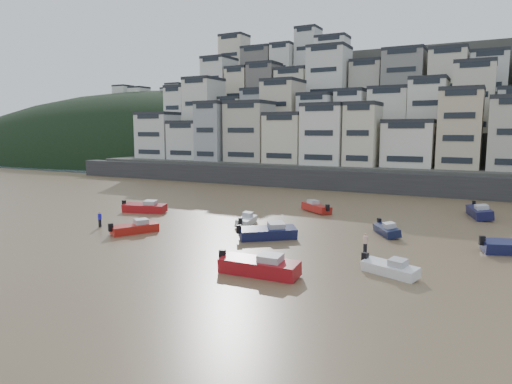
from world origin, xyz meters
The scene contains 15 objects.
sea_strip centered at (-110.00, 145.00, 0.01)m, with size 340.00×340.00×0.00m, color #4B576B.
harbor_wall centered at (10.00, 65.00, 1.75)m, with size 140.00×3.00×3.50m, color #38383A.
hillside centered at (14.73, 104.84, 13.01)m, with size 141.04×66.00×50.00m.
headland centered at (-95.00, 135.00, 0.02)m, with size 216.00×135.00×53.33m.
boat_a centered at (10.46, 16.10, 0.89)m, with size 6.55×2.14×1.79m, color maroon, non-canonical shape.
boat_b centered at (18.98, 20.48, 0.63)m, with size 4.62×1.51×1.26m, color white, non-canonical shape.
boat_c centered at (6.15, 26.30, 0.83)m, with size 6.08×1.99×1.66m, color #161B45, non-canonical shape.
boat_e centered at (15.99, 33.54, 0.65)m, with size 4.77×1.56×1.30m, color #121839, non-canonical shape.
boat_f centered at (0.99, 31.30, 0.64)m, with size 4.72×1.54×1.29m, color white, non-canonical shape.
boat_h centered at (5.08, 42.72, 0.75)m, with size 5.48×1.79×1.49m, color #A81B14, non-canonical shape.
boat_i centered at (23.99, 48.36, 0.89)m, with size 6.52×2.13×1.78m, color #12143B, non-canonical shape.
boat_j centered at (-7.20, 22.31, 0.71)m, with size 5.22×1.71×1.42m, color #B21C16, non-canonical shape.
boat_k centered at (-14.45, 32.04, 0.84)m, with size 6.14×2.01×1.67m, color #AB151A, non-canonical shape.
person_blue centered at (-12.69, 22.82, 0.87)m, with size 0.44×0.44×1.74m, color #201AC5, non-canonical shape.
person_pink centered at (15.80, 25.80, 0.87)m, with size 0.44×0.44×1.74m, color beige, non-canonical shape.
Camera 1 is at (25.30, -12.65, 10.55)m, focal length 32.00 mm.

